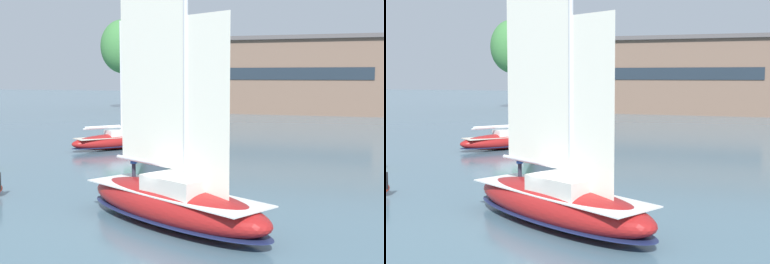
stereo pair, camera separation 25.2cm
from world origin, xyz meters
TOP-DOWN VIEW (x-y plane):
  - ground_plane at (0.00, 0.00)m, footprint 400.00×400.00m
  - waterfront_building at (-7.07, 79.99)m, footprint 39.27×19.09m
  - tree_shore_left at (-38.59, 76.99)m, footprint 8.84×8.84m
  - tree_shore_center at (-23.72, 70.93)m, footprint 6.28×6.28m
  - sailboat_main at (0.02, -0.01)m, footprint 11.90×8.61m
  - sailboat_moored_mid_channel at (-13.96, 22.69)m, footprint 7.37×8.42m

SIDE VIEW (x-z plane):
  - ground_plane at x=0.00m, z-range 0.00..0.00m
  - sailboat_moored_mid_channel at x=-13.96m, z-range -5.22..6.86m
  - sailboat_main at x=0.02m, z-range -6.84..9.34m
  - waterfront_building at x=-7.07m, z-range 0.03..13.94m
  - tree_shore_center at x=-23.72m, z-range 2.59..15.52m
  - tree_shore_left at x=-38.59m, z-range 3.64..21.83m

